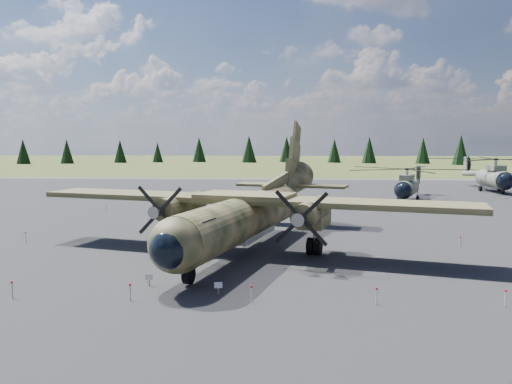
{
  "coord_description": "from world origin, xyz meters",
  "views": [
    {
      "loc": [
        3.62,
        -37.01,
        7.77
      ],
      "look_at": [
        1.29,
        2.0,
        3.85
      ],
      "focal_mm": 35.0,
      "sensor_mm": 36.0,
      "label": 1
    }
  ],
  "objects": [
    {
      "name": "barrier_fence",
      "position": [
        -0.46,
        -0.08,
        0.51
      ],
      "size": [
        33.12,
        29.62,
        0.85
      ],
      "color": "silver",
      "rests_on": "ground"
    },
    {
      "name": "apron",
      "position": [
        0.0,
        10.0,
        0.0
      ],
      "size": [
        120.0,
        120.0,
        0.04
      ],
      "primitive_type": "cube",
      "color": "#525156",
      "rests_on": "ground"
    },
    {
      "name": "transport_plane",
      "position": [
        1.09,
        -1.05,
        2.99
      ],
      "size": [
        31.31,
        27.98,
        10.42
      ],
      "rotation": [
        0.0,
        0.0,
        -0.27
      ],
      "color": "#2F371E",
      "rests_on": "ground"
    },
    {
      "name": "info_placard_left",
      "position": [
        -3.74,
        -11.0,
        0.42
      ],
      "size": [
        0.43,
        0.27,
        0.63
      ],
      "rotation": [
        0.0,
        0.0,
        0.27
      ],
      "color": "gray",
      "rests_on": "ground"
    },
    {
      "name": "helicopter_near",
      "position": [
        19.63,
        29.49,
        3.11
      ],
      "size": [
        22.41,
        22.41,
        4.39
      ],
      "rotation": [
        0.0,
        0.0,
        -0.38
      ],
      "color": "slate",
      "rests_on": "ground"
    },
    {
      "name": "ground",
      "position": [
        0.0,
        0.0,
        0.0
      ],
      "size": [
        500.0,
        500.0,
        0.0
      ],
      "primitive_type": "plane",
      "color": "#4C5525",
      "rests_on": "ground"
    },
    {
      "name": "info_placard_right",
      "position": [
        0.22,
        -12.36,
        0.44
      ],
      "size": [
        0.44,
        0.25,
        0.66
      ],
      "rotation": [
        0.0,
        0.0,
        0.18
      ],
      "color": "gray",
      "rests_on": "ground"
    },
    {
      "name": "treeline",
      "position": [
        3.09,
        6.14,
        4.8
      ],
      "size": [
        328.55,
        326.61,
        11.0
      ],
      "color": "black",
      "rests_on": "ground"
    },
    {
      "name": "helicopter_mid",
      "position": [
        35.97,
        42.49,
        3.75
      ],
      "size": [
        20.89,
        24.62,
        5.29
      ],
      "rotation": [
        0.0,
        0.0,
        0.0
      ],
      "color": "slate",
      "rests_on": "ground"
    }
  ]
}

